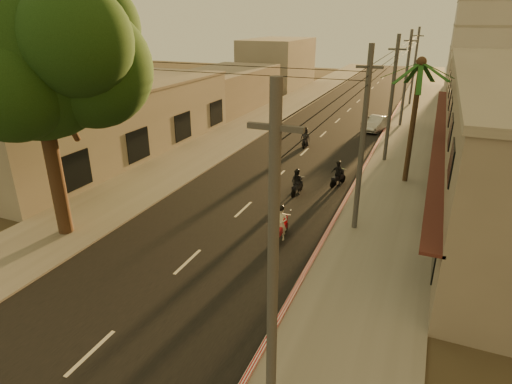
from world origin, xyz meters
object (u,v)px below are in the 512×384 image
scooter_mid_a (297,183)px  scooter_far_a (305,138)px  palm_tree (420,70)px  scooter_mid_b (338,174)px  broadleaf_tree (43,57)px  scooter_far_b (365,123)px  scooter_red (281,224)px  parked_car (376,123)px

scooter_mid_a → scooter_far_a: bearing=108.4°
palm_tree → scooter_mid_b: size_ratio=4.90×
palm_tree → scooter_mid_b: palm_tree is taller
broadleaf_tree → scooter_mid_b: (10.65, 11.59, -7.71)m
broadleaf_tree → scooter_far_b: 29.76m
broadleaf_tree → palm_tree: bearing=43.5°
scooter_mid_b → scooter_far_a: (-4.43, 7.68, -0.01)m
broadleaf_tree → scooter_red: (9.71, 3.41, -7.68)m
scooter_far_a → parked_car: scooter_far_a is taller
palm_tree → scooter_far_b: size_ratio=5.25×
palm_tree → scooter_mid_a: 9.89m
broadleaf_tree → scooter_mid_a: bearing=46.4°
scooter_mid_b → scooter_far_b: scooter_mid_b is taller
scooter_far_b → broadleaf_tree: bearing=-88.8°
broadleaf_tree → parked_car: broadleaf_tree is taller
scooter_red → scooter_far_b: (0.16, 23.57, -0.07)m
scooter_mid_b → parked_car: 15.59m
scooter_red → scooter_mid_b: scooter_red is taller
broadleaf_tree → parked_car: 30.29m
scooter_mid_b → scooter_far_b: 15.41m
scooter_red → scooter_mid_a: bearing=99.9°
broadleaf_tree → scooter_mid_b: broadleaf_tree is taller
parked_car → scooter_far_b: bearing=-156.7°
scooter_red → scooter_far_b: bearing=89.6°
parked_car → scooter_red: bearing=-80.9°
palm_tree → scooter_far_b: bearing=109.9°
broadleaf_tree → scooter_far_b: (9.87, 26.98, -7.75)m
broadleaf_tree → scooter_mid_b: bearing=47.4°
scooter_mid_a → scooter_far_b: bearing=90.9°
palm_tree → scooter_mid_b: 7.85m
scooter_mid_b → scooter_far_b: (-0.78, 15.39, -0.04)m
scooter_red → scooter_mid_b: (0.94, 8.18, -0.03)m
palm_tree → scooter_red: bearing=-115.2°
parked_car → broadleaf_tree: bearing=-99.9°
palm_tree → broadleaf_tree: bearing=-136.5°
scooter_far_a → scooter_far_b: size_ratio=1.09×
broadleaf_tree → scooter_mid_a: 14.81m
scooter_red → scooter_mid_a: scooter_red is taller
scooter_mid_b → scooter_red: bearing=-76.6°
scooter_far_a → scooter_far_b: (3.64, 7.71, -0.03)m
broadleaf_tree → scooter_far_a: size_ratio=7.09×
palm_tree → parked_car: bearing=105.7°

